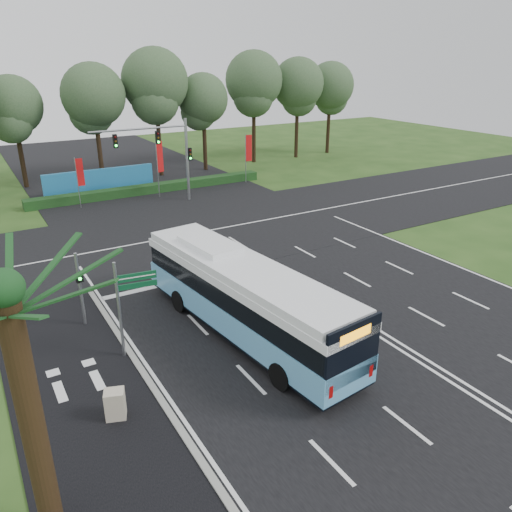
{
  "coord_description": "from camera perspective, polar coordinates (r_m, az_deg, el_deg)",
  "views": [
    {
      "loc": [
        -14.8,
        -19.13,
        11.87
      ],
      "look_at": [
        -2.18,
        2.0,
        1.93
      ],
      "focal_mm": 35.0,
      "sensor_mm": 36.0,
      "label": 1
    }
  ],
  "objects": [
    {
      "name": "ground",
      "position": [
        26.94,
        6.19,
        -4.28
      ],
      "size": [
        120.0,
        120.0,
        0.0
      ],
      "primitive_type": "plane",
      "color": "#244416",
      "rests_on": "ground"
    },
    {
      "name": "road_main",
      "position": [
        26.93,
        6.19,
        -4.24
      ],
      "size": [
        20.0,
        120.0,
        0.04
      ],
      "primitive_type": "cube",
      "color": "black",
      "rests_on": "ground"
    },
    {
      "name": "road_cross",
      "position": [
        36.45,
        -5.13,
        2.94
      ],
      "size": [
        120.0,
        14.0,
        0.05
      ],
      "primitive_type": "cube",
      "color": "black",
      "rests_on": "ground"
    },
    {
      "name": "bike_path",
      "position": [
        20.14,
        -18.92,
        -15.4
      ],
      "size": [
        5.0,
        18.0,
        0.06
      ],
      "primitive_type": "cube",
      "color": "black",
      "rests_on": "ground"
    },
    {
      "name": "kerb_strip",
      "position": [
        20.54,
        -12.26,
        -13.69
      ],
      "size": [
        0.25,
        18.0,
        0.12
      ],
      "primitive_type": "cube",
      "color": "gray",
      "rests_on": "ground"
    },
    {
      "name": "city_bus",
      "position": [
        22.22,
        -1.39,
        -4.73
      ],
      "size": [
        4.14,
        13.22,
        3.73
      ],
      "rotation": [
        0.0,
        0.0,
        0.11
      ],
      "color": "#5AA2D1",
      "rests_on": "ground"
    },
    {
      "name": "pedestrian_signal",
      "position": [
        24.26,
        -19.45,
        -3.36
      ],
      "size": [
        0.33,
        0.43,
        3.65
      ],
      "rotation": [
        0.0,
        0.0,
        0.28
      ],
      "color": "gray",
      "rests_on": "ground"
    },
    {
      "name": "street_sign",
      "position": [
        21.0,
        -14.54,
        -4.66
      ],
      "size": [
        1.67,
        0.33,
        4.32
      ],
      "rotation": [
        0.0,
        0.0,
        -0.14
      ],
      "color": "gray",
      "rests_on": "ground"
    },
    {
      "name": "utility_cabinet",
      "position": [
        18.75,
        -15.79,
        -16.05
      ],
      "size": [
        0.84,
        0.77,
        1.14
      ],
      "primitive_type": "cube",
      "rotation": [
        0.0,
        0.0,
        -0.35
      ],
      "color": "#BEB199",
      "rests_on": "ground"
    },
    {
      "name": "banner_flag_left",
      "position": [
        43.62,
        -19.52,
        8.7
      ],
      "size": [
        0.62,
        0.09,
        4.21
      ],
      "rotation": [
        0.0,
        0.0,
        0.06
      ],
      "color": "gray",
      "rests_on": "ground"
    },
    {
      "name": "banner_flag_mid",
      "position": [
        45.33,
        -11.0,
        10.65
      ],
      "size": [
        0.7,
        0.32,
        5.03
      ],
      "rotation": [
        0.0,
        0.0,
        0.38
      ],
      "color": "gray",
      "rests_on": "ground"
    },
    {
      "name": "banner_flag_right",
      "position": [
        49.99,
        -0.93,
        11.89
      ],
      "size": [
        0.7,
        0.11,
        4.77
      ],
      "rotation": [
        0.0,
        0.0,
        -0.08
      ],
      "color": "gray",
      "rests_on": "ground"
    },
    {
      "name": "palm_tree",
      "position": [
        12.39,
        -26.29,
        -6.47
      ],
      "size": [
        3.2,
        3.2,
        7.65
      ],
      "color": "#382614",
      "rests_on": "ground"
    },
    {
      "name": "traffic_light_gantry",
      "position": [
        42.98,
        -10.18,
        12.01
      ],
      "size": [
        8.41,
        0.28,
        7.0
      ],
      "color": "gray",
      "rests_on": "ground"
    },
    {
      "name": "hedge",
      "position": [
        47.48,
        -11.85,
        7.55
      ],
      "size": [
        22.0,
        1.2,
        0.8
      ],
      "primitive_type": "cube",
      "color": "#123313",
      "rests_on": "ground"
    },
    {
      "name": "blue_hoarding",
      "position": [
        48.59,
        -17.4,
        8.2
      ],
      "size": [
        10.0,
        0.3,
        2.2
      ],
      "primitive_type": "cube",
      "color": "#1E6FA7",
      "rests_on": "ground"
    },
    {
      "name": "eucalyptus_row",
      "position": [
        53.54,
        -11.39,
        18.14
      ],
      "size": [
        53.4,
        8.92,
        12.72
      ],
      "color": "black",
      "rests_on": "ground"
    }
  ]
}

